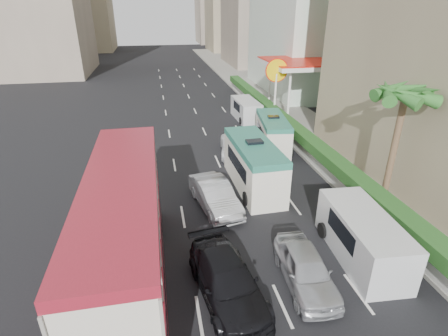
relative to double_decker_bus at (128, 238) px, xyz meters
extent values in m
plane|color=black|center=(6.00, 0.00, -2.53)|extent=(200.00, 200.00, 0.00)
cube|color=maroon|center=(0.00, 0.00, 0.00)|extent=(2.50, 11.00, 5.06)
imported|color=silver|center=(4.30, 5.59, -2.53)|extent=(2.57, 5.08, 1.60)
imported|color=silver|center=(6.90, -1.02, -2.53)|extent=(2.00, 4.49, 1.50)
imported|color=black|center=(3.62, -1.09, -2.53)|extent=(2.87, 5.54, 1.54)
imported|color=silver|center=(7.19, 13.05, -2.53)|extent=(3.01, 5.14, 1.34)
cube|color=silver|center=(7.11, 7.73, -1.06)|extent=(2.38, 6.68, 2.94)
cube|color=silver|center=(10.35, 13.76, -1.25)|extent=(2.74, 5.99, 2.56)
cube|color=silver|center=(10.04, 0.10, -1.46)|extent=(2.50, 5.49, 2.14)
cube|color=silver|center=(10.31, 21.98, -1.55)|extent=(2.12, 4.98, 1.97)
cube|color=#99968C|center=(15.00, 25.00, -2.44)|extent=(6.00, 120.00, 0.18)
cube|color=silver|center=(12.20, 14.00, -1.85)|extent=(0.30, 44.00, 1.00)
cube|color=#2D6626|center=(12.20, 14.00, -1.00)|extent=(1.10, 44.00, 0.70)
cylinder|color=brown|center=(13.80, 4.00, 0.85)|extent=(0.36, 0.36, 6.40)
cube|color=silver|center=(16.00, 23.00, 0.22)|extent=(6.50, 8.00, 5.50)
camera|label=1|loc=(1.48, -11.32, 7.91)|focal=28.00mm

